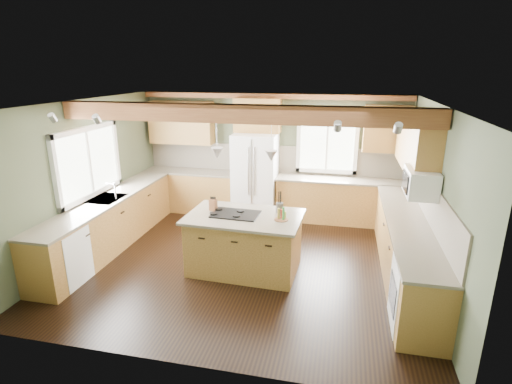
# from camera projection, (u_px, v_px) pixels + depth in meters

# --- Properties ---
(floor) EXTENTS (5.60, 5.60, 0.00)m
(floor) POSITION_uv_depth(u_px,v_px,m) (246.00, 261.00, 6.68)
(floor) COLOR black
(floor) RESTS_ON ground
(ceiling) EXTENTS (5.60, 5.60, 0.00)m
(ceiling) POSITION_uv_depth(u_px,v_px,m) (244.00, 103.00, 5.90)
(ceiling) COLOR silver
(ceiling) RESTS_ON wall_back
(wall_back) EXTENTS (5.60, 0.00, 5.60)m
(wall_back) POSITION_uv_depth(u_px,v_px,m) (273.00, 155.00, 8.62)
(wall_back) COLOR #475038
(wall_back) RESTS_ON ground
(wall_left) EXTENTS (0.00, 5.00, 5.00)m
(wall_left) POSITION_uv_depth(u_px,v_px,m) (87.00, 177.00, 6.86)
(wall_left) COLOR #475038
(wall_left) RESTS_ON ground
(wall_right) EXTENTS (0.00, 5.00, 5.00)m
(wall_right) POSITION_uv_depth(u_px,v_px,m) (434.00, 199.00, 5.71)
(wall_right) COLOR #475038
(wall_right) RESTS_ON ground
(ceiling_beam) EXTENTS (5.55, 0.26, 0.26)m
(ceiling_beam) POSITION_uv_depth(u_px,v_px,m) (240.00, 114.00, 5.70)
(ceiling_beam) COLOR #5F2E1B
(ceiling_beam) RESTS_ON ceiling
(soffit_trim) EXTENTS (5.55, 0.20, 0.10)m
(soffit_trim) POSITION_uv_depth(u_px,v_px,m) (273.00, 96.00, 8.15)
(soffit_trim) COLOR #5F2E1B
(soffit_trim) RESTS_ON ceiling
(backsplash_back) EXTENTS (5.58, 0.03, 0.58)m
(backsplash_back) POSITION_uv_depth(u_px,v_px,m) (272.00, 159.00, 8.63)
(backsplash_back) COLOR brown
(backsplash_back) RESTS_ON wall_back
(backsplash_right) EXTENTS (0.03, 3.70, 0.58)m
(backsplash_right) POSITION_uv_depth(u_px,v_px,m) (432.00, 204.00, 5.79)
(backsplash_right) COLOR brown
(backsplash_right) RESTS_ON wall_right
(base_cab_back_left) EXTENTS (2.02, 0.60, 0.88)m
(base_cab_back_left) POSITION_uv_depth(u_px,v_px,m) (191.00, 191.00, 8.96)
(base_cab_back_left) COLOR brown
(base_cab_back_left) RESTS_ON floor
(counter_back_left) EXTENTS (2.06, 0.64, 0.04)m
(counter_back_left) POSITION_uv_depth(u_px,v_px,m) (190.00, 171.00, 8.82)
(counter_back_left) COLOR brown
(counter_back_left) RESTS_ON base_cab_back_left
(base_cab_back_right) EXTENTS (2.62, 0.60, 0.88)m
(base_cab_back_right) POSITION_uv_depth(u_px,v_px,m) (340.00, 201.00, 8.29)
(base_cab_back_right) COLOR brown
(base_cab_back_right) RESTS_ON floor
(counter_back_right) EXTENTS (2.66, 0.64, 0.04)m
(counter_back_right) POSITION_uv_depth(u_px,v_px,m) (342.00, 180.00, 8.15)
(counter_back_right) COLOR brown
(counter_back_right) RESTS_ON base_cab_back_right
(base_cab_left) EXTENTS (0.60, 3.70, 0.88)m
(base_cab_left) POSITION_uv_depth(u_px,v_px,m) (110.00, 224.00, 7.10)
(base_cab_left) COLOR brown
(base_cab_left) RESTS_ON floor
(counter_left) EXTENTS (0.64, 3.74, 0.04)m
(counter_left) POSITION_uv_depth(u_px,v_px,m) (107.00, 199.00, 6.96)
(counter_left) COLOR brown
(counter_left) RESTS_ON base_cab_left
(base_cab_right) EXTENTS (0.60, 3.70, 0.88)m
(base_cab_right) POSITION_uv_depth(u_px,v_px,m) (405.00, 250.00, 6.08)
(base_cab_right) COLOR brown
(base_cab_right) RESTS_ON floor
(counter_right) EXTENTS (0.64, 3.74, 0.04)m
(counter_right) POSITION_uv_depth(u_px,v_px,m) (409.00, 222.00, 5.94)
(counter_right) COLOR brown
(counter_right) RESTS_ON base_cab_right
(upper_cab_back_left) EXTENTS (1.40, 0.35, 0.90)m
(upper_cab_back_left) POSITION_uv_depth(u_px,v_px,m) (181.00, 123.00, 8.66)
(upper_cab_back_left) COLOR brown
(upper_cab_back_left) RESTS_ON wall_back
(upper_cab_over_fridge) EXTENTS (0.96, 0.35, 0.70)m
(upper_cab_over_fridge) POSITION_uv_depth(u_px,v_px,m) (257.00, 115.00, 8.26)
(upper_cab_over_fridge) COLOR brown
(upper_cab_over_fridge) RESTS_ON wall_back
(upper_cab_right) EXTENTS (0.35, 2.20, 0.90)m
(upper_cab_right) POSITION_uv_depth(u_px,v_px,m) (417.00, 143.00, 6.39)
(upper_cab_right) COLOR brown
(upper_cab_right) RESTS_ON wall_right
(upper_cab_back_corner) EXTENTS (0.90, 0.35, 0.90)m
(upper_cab_back_corner) POSITION_uv_depth(u_px,v_px,m) (387.00, 129.00, 7.79)
(upper_cab_back_corner) COLOR brown
(upper_cab_back_corner) RESTS_ON wall_back
(window_left) EXTENTS (0.04, 1.60, 1.05)m
(window_left) POSITION_uv_depth(u_px,v_px,m) (88.00, 162.00, 6.82)
(window_left) COLOR white
(window_left) RESTS_ON wall_left
(window_back) EXTENTS (1.10, 0.04, 1.00)m
(window_back) POSITION_uv_depth(u_px,v_px,m) (327.00, 145.00, 8.29)
(window_back) COLOR white
(window_back) RESTS_ON wall_back
(sink) EXTENTS (0.50, 0.65, 0.03)m
(sink) POSITION_uv_depth(u_px,v_px,m) (107.00, 199.00, 6.96)
(sink) COLOR #262628
(sink) RESTS_ON counter_left
(faucet) EXTENTS (0.02, 0.02, 0.28)m
(faucet) POSITION_uv_depth(u_px,v_px,m) (115.00, 192.00, 6.88)
(faucet) COLOR #B2B2B7
(faucet) RESTS_ON sink
(dishwasher) EXTENTS (0.60, 0.60, 0.84)m
(dishwasher) POSITION_uv_depth(u_px,v_px,m) (62.00, 257.00, 5.89)
(dishwasher) COLOR white
(dishwasher) RESTS_ON floor
(oven) EXTENTS (0.60, 0.72, 0.84)m
(oven) POSITION_uv_depth(u_px,v_px,m) (419.00, 296.00, 4.87)
(oven) COLOR white
(oven) RESTS_ON floor
(microwave) EXTENTS (0.40, 0.70, 0.38)m
(microwave) POSITION_uv_depth(u_px,v_px,m) (421.00, 182.00, 5.64)
(microwave) COLOR white
(microwave) RESTS_ON wall_right
(pendant_left) EXTENTS (0.18, 0.18, 0.16)m
(pendant_left) POSITION_uv_depth(u_px,v_px,m) (217.00, 153.00, 5.96)
(pendant_left) COLOR #B2B2B7
(pendant_left) RESTS_ON ceiling
(pendant_right) EXTENTS (0.18, 0.18, 0.16)m
(pendant_right) POSITION_uv_depth(u_px,v_px,m) (271.00, 156.00, 5.76)
(pendant_right) COLOR #B2B2B7
(pendant_right) RESTS_ON ceiling
(refrigerator) EXTENTS (0.90, 0.74, 1.80)m
(refrigerator) POSITION_uv_depth(u_px,v_px,m) (255.00, 176.00, 8.44)
(refrigerator) COLOR white
(refrigerator) RESTS_ON floor
(island) EXTENTS (1.70, 1.08, 0.88)m
(island) POSITION_uv_depth(u_px,v_px,m) (245.00, 244.00, 6.29)
(island) COLOR olive
(island) RESTS_ON floor
(island_top) EXTENTS (1.81, 1.20, 0.04)m
(island_top) POSITION_uv_depth(u_px,v_px,m) (244.00, 217.00, 6.16)
(island_top) COLOR brown
(island_top) RESTS_ON island
(cooktop) EXTENTS (0.74, 0.51, 0.02)m
(cooktop) POSITION_uv_depth(u_px,v_px,m) (236.00, 214.00, 6.18)
(cooktop) COLOR black
(cooktop) RESTS_ON island_top
(knife_block) EXTENTS (0.13, 0.11, 0.19)m
(knife_block) POSITION_uv_depth(u_px,v_px,m) (213.00, 205.00, 6.34)
(knife_block) COLOR brown
(knife_block) RESTS_ON island_top
(utensil_crock) EXTENTS (0.15, 0.15, 0.16)m
(utensil_crock) POSITION_uv_depth(u_px,v_px,m) (280.00, 208.00, 6.26)
(utensil_crock) COLOR #403A33
(utensil_crock) RESTS_ON island_top
(bottle_tray) EXTENTS (0.27, 0.27, 0.19)m
(bottle_tray) POSITION_uv_depth(u_px,v_px,m) (281.00, 214.00, 5.95)
(bottle_tray) COLOR brown
(bottle_tray) RESTS_ON island_top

